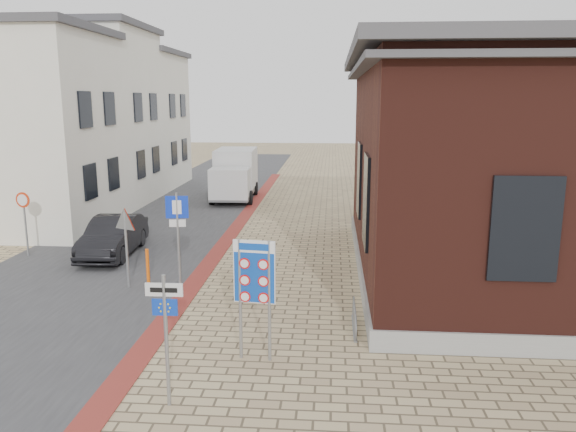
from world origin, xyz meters
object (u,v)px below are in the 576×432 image
(bollard, at_px, (148,267))
(border_sign, at_px, (254,275))
(sedan, at_px, (113,236))
(box_truck, at_px, (235,174))
(essen_sign, at_px, (166,320))
(parking_sign, at_px, (178,224))

(bollard, bearing_deg, border_sign, -50.07)
(sedan, relative_size, border_sign, 1.58)
(box_truck, relative_size, border_sign, 2.02)
(bollard, bearing_deg, sedan, 126.24)
(essen_sign, bearing_deg, bollard, 110.68)
(border_sign, height_order, parking_sign, parking_sign)
(sedan, height_order, essen_sign, essen_sign)
(parking_sign, bearing_deg, sedan, 125.86)
(border_sign, relative_size, essen_sign, 1.06)
(essen_sign, bearing_deg, sedan, 115.97)
(border_sign, bearing_deg, essen_sign, -116.69)
(box_truck, height_order, border_sign, box_truck)
(box_truck, distance_m, parking_sign, 15.10)
(parking_sign, xyz_separation_m, bollard, (-1.09, 0.50, -1.43))
(box_truck, relative_size, bollard, 4.79)
(essen_sign, xyz_separation_m, bollard, (-2.52, 6.50, -1.07))
(border_sign, xyz_separation_m, parking_sign, (-2.73, 4.06, 0.12))
(sedan, distance_m, border_sign, 9.82)
(essen_sign, bearing_deg, border_sign, 55.62)
(sedan, xyz_separation_m, essen_sign, (4.77, -9.57, 0.94))
(parking_sign, relative_size, bollard, 2.62)
(essen_sign, bearing_deg, box_truck, 96.07)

